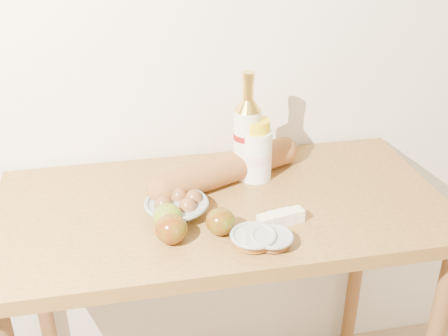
{
  "coord_description": "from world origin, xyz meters",
  "views": [
    {
      "loc": [
        -0.25,
        -0.08,
        1.69
      ],
      "look_at": [
        0.0,
        1.15,
        1.02
      ],
      "focal_mm": 45.0,
      "sensor_mm": 36.0,
      "label": 1
    }
  ],
  "objects_px": {
    "cream_bottle": "(256,151)",
    "baguette": "(227,169)",
    "bourbon_bottle": "(247,136)",
    "egg_bowl": "(177,205)",
    "table": "(222,240)"
  },
  "relations": [
    {
      "from": "cream_bottle",
      "to": "egg_bowl",
      "type": "height_order",
      "value": "cream_bottle"
    },
    {
      "from": "egg_bowl",
      "to": "cream_bottle",
      "type": "bearing_deg",
      "value": 31.01
    },
    {
      "from": "table",
      "to": "baguette",
      "type": "height_order",
      "value": "baguette"
    },
    {
      "from": "baguette",
      "to": "table",
      "type": "bearing_deg",
      "value": -132.19
    },
    {
      "from": "bourbon_bottle",
      "to": "egg_bowl",
      "type": "height_order",
      "value": "bourbon_bottle"
    },
    {
      "from": "cream_bottle",
      "to": "baguette",
      "type": "distance_m",
      "value": 0.1
    },
    {
      "from": "egg_bowl",
      "to": "baguette",
      "type": "distance_m",
      "value": 0.21
    },
    {
      "from": "bourbon_bottle",
      "to": "cream_bottle",
      "type": "bearing_deg",
      "value": -6.59
    },
    {
      "from": "bourbon_bottle",
      "to": "cream_bottle",
      "type": "xyz_separation_m",
      "value": [
        0.02,
        -0.01,
        -0.04
      ]
    },
    {
      "from": "table",
      "to": "baguette",
      "type": "xyz_separation_m",
      "value": [
        0.04,
        0.11,
        0.17
      ]
    },
    {
      "from": "cream_bottle",
      "to": "baguette",
      "type": "relative_size",
      "value": 0.37
    },
    {
      "from": "bourbon_bottle",
      "to": "egg_bowl",
      "type": "xyz_separation_m",
      "value": [
        -0.22,
        -0.16,
        -0.1
      ]
    },
    {
      "from": "bourbon_bottle",
      "to": "table",
      "type": "bearing_deg",
      "value": -106.85
    },
    {
      "from": "table",
      "to": "baguette",
      "type": "relative_size",
      "value": 2.43
    },
    {
      "from": "bourbon_bottle",
      "to": "cream_bottle",
      "type": "height_order",
      "value": "bourbon_bottle"
    }
  ]
}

